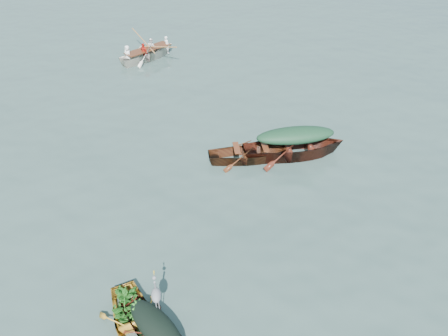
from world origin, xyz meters
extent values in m
plane|color=#39514B|center=(0.00, 0.00, 0.00)|extent=(140.00, 140.00, 0.00)
imported|color=#B98B24|center=(-2.78, -2.85, 0.00)|extent=(2.20, 3.44, 0.86)
imported|color=#571F14|center=(2.71, 3.32, 0.00)|extent=(5.01, 1.60, 1.21)
imported|color=#512A14|center=(1.16, 3.34, 0.00)|extent=(4.11, 1.47, 0.92)
imported|color=white|center=(-2.09, 12.92, 0.00)|extent=(4.41, 3.60, 1.06)
ellipsoid|color=black|center=(-2.32, -3.08, 0.58)|extent=(1.51, 1.84, 0.40)
ellipsoid|color=#183C24|center=(2.71, 3.32, 0.86)|extent=(2.76, 0.88, 0.52)
imported|color=#1F681B|center=(-2.90, -2.32, 0.73)|extent=(0.92, 1.06, 0.60)
imported|color=white|center=(-2.09, 12.92, 0.91)|extent=(3.24, 2.74, 0.76)
camera|label=1|loc=(-1.79, -8.75, 8.88)|focal=35.00mm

